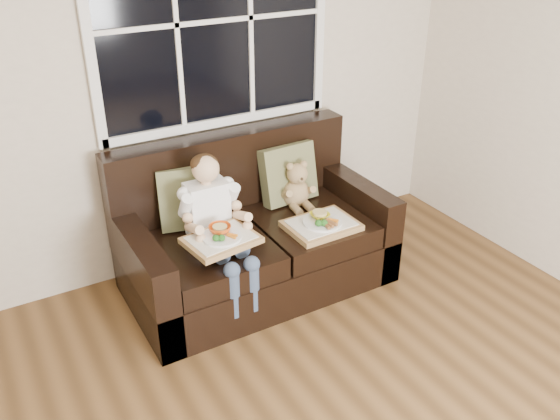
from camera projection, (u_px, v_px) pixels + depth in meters
room_walls at (443, 206)px, 1.60m from camera, size 4.52×5.02×2.71m
window_back at (214, 21)px, 3.67m from camera, size 1.62×0.04×1.37m
loveseat at (253, 240)px, 3.94m from camera, size 1.70×0.92×0.96m
pillow_left at (190, 198)px, 3.74m from camera, size 0.42×0.27×0.40m
pillow_right at (288, 174)px, 4.06m from camera, size 0.41×0.20×0.41m
child at (214, 215)px, 3.56m from camera, size 0.37×0.59×0.83m
teddy_bear at (297, 188)px, 4.02m from camera, size 0.21×0.26×0.34m
tray_left at (221, 238)px, 3.44m from camera, size 0.44×0.36×0.10m
tray_right at (321, 224)px, 3.78m from camera, size 0.45×0.35×0.10m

